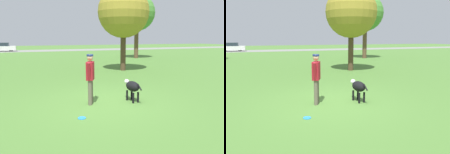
{
  "view_description": "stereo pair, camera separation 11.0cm",
  "coord_description": "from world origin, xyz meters",
  "views": [
    {
      "loc": [
        -2.34,
        -6.82,
        2.21
      ],
      "look_at": [
        0.3,
        -0.04,
        0.9
      ],
      "focal_mm": 35.0,
      "sensor_mm": 36.0,
      "label": 1
    },
    {
      "loc": [
        -2.23,
        -6.86,
        2.21
      ],
      "look_at": [
        0.3,
        -0.04,
        0.9
      ],
      "focal_mm": 35.0,
      "sensor_mm": 36.0,
      "label": 2
    }
  ],
  "objects": [
    {
      "name": "frisbee",
      "position": [
        -1.03,
        -1.14,
        0.01
      ],
      "size": [
        0.22,
        0.22,
        0.02
      ],
      "color": "#268CE5",
      "rests_on": "ground_plane"
    },
    {
      "name": "tree_near_right",
      "position": [
        3.76,
        6.8,
        3.87
      ],
      "size": [
        3.4,
        3.4,
        5.59
      ],
      "color": "#4C3826",
      "rests_on": "ground_plane"
    },
    {
      "name": "dog",
      "position": [
        1.02,
        -0.12,
        0.52
      ],
      "size": [
        0.43,
        1.02,
        0.73
      ],
      "rotation": [
        0.0,
        0.0,
        1.69
      ],
      "color": "black",
      "rests_on": "ground_plane"
    },
    {
      "name": "far_road_strip",
      "position": [
        0.0,
        33.06,
        0.01
      ],
      "size": [
        120.0,
        6.0,
        0.01
      ],
      "color": "gray",
      "rests_on": "ground_plane"
    },
    {
      "name": "tree_far_right",
      "position": [
        8.92,
        14.79,
        4.83
      ],
      "size": [
        3.88,
        3.88,
        6.81
      ],
      "color": "brown",
      "rests_on": "ground_plane"
    },
    {
      "name": "ground_plane",
      "position": [
        0.0,
        0.0,
        0.0
      ],
      "size": [
        120.0,
        120.0,
        0.0
      ],
      "primitive_type": "plane",
      "color": "#4C7A33"
    },
    {
      "name": "parked_car_white",
      "position": [
        -5.96,
        32.96,
        0.69
      ],
      "size": [
        3.88,
        1.72,
        1.43
      ],
      "rotation": [
        0.0,
        0.0,
        -0.01
      ],
      "color": "white",
      "rests_on": "ground_plane"
    },
    {
      "name": "person",
      "position": [
        -0.43,
        0.07,
        1.0
      ],
      "size": [
        0.37,
        0.66,
        1.68
      ],
      "rotation": [
        0.0,
        0.0,
        1.14
      ],
      "color": "#665B4C",
      "rests_on": "ground_plane"
    }
  ]
}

